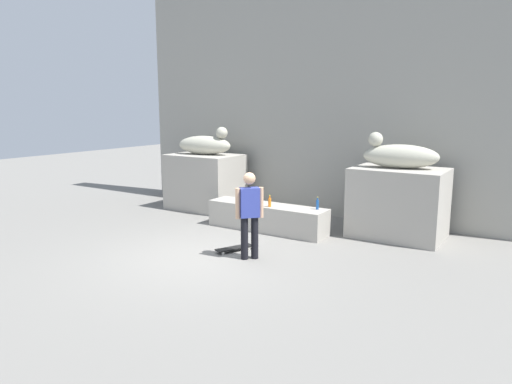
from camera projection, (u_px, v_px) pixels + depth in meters
The scene contains 12 objects.
ground_plane at pixel (205, 256), 9.21m from camera, with size 40.00×40.00×0.00m, color slate.
facade_wall at pixel (315, 83), 12.50m from camera, with size 10.78×0.60×6.97m, color gray.
pedestal_left at pixel (205, 182), 13.36m from camera, with size 1.97×1.37×1.54m, color #A39E93.
pedestal_right at pixel (398, 203), 10.45m from camera, with size 1.97×1.37×1.54m, color #A39E93.
statue_reclining_left at pixel (206, 144), 13.15m from camera, with size 1.67×0.81×0.78m.
statue_reclining_right at pixel (399, 155), 10.28m from camera, with size 1.68×0.84×0.78m.
ledge_block at pixel (267, 217), 11.08m from camera, with size 2.93×0.68×0.62m, color #A39E93.
skater at pixel (250, 212), 8.91m from camera, with size 0.40×0.41×1.67m.
skateboard at pixel (234, 248), 9.53m from camera, with size 0.52×0.81×0.08m.
bottle_clear at pixel (254, 196), 11.33m from camera, with size 0.07×0.07×0.32m.
bottle_orange at pixel (270, 202), 10.76m from camera, with size 0.07×0.07×0.27m.
bottle_blue at pixel (317, 204), 10.49m from camera, with size 0.06×0.06×0.28m.
Camera 1 is at (5.63, -6.88, 2.89)m, focal length 33.23 mm.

